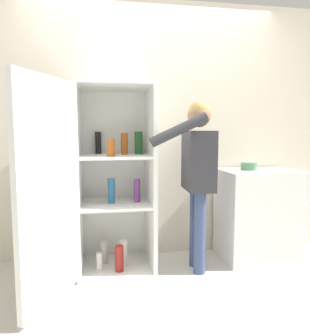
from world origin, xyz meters
name	(u,v)px	position (x,y,z in m)	size (l,w,h in m)	color
ground_plane	(171,298)	(0.00, 0.00, 0.00)	(12.00, 12.00, 0.00)	beige
wall_back	(150,131)	(0.00, 0.98, 1.27)	(7.00, 0.06, 2.55)	beige
refrigerator	(102,182)	(-0.50, 0.54, 0.83)	(1.01, 1.21, 1.68)	white
person	(197,165)	(0.34, 0.47, 0.97)	(0.60, 0.54, 1.53)	#384770
counter	(258,214)	(1.03, 0.65, 0.44)	(0.74, 0.56, 0.89)	white
bowl	(249,166)	(0.94, 0.69, 0.92)	(0.16, 0.16, 0.08)	#517F5B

